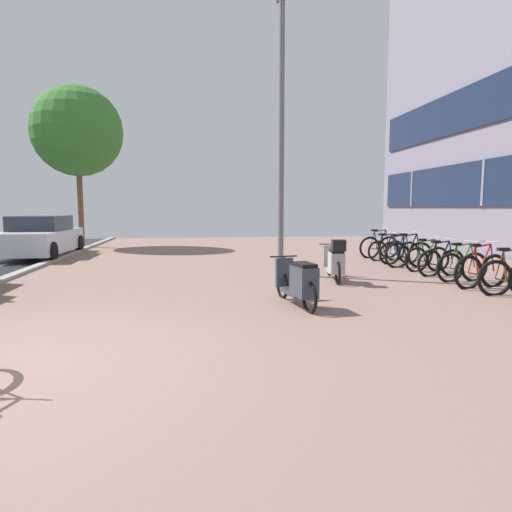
{
  "coord_description": "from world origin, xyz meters",
  "views": [
    {
      "loc": [
        1.89,
        -4.73,
        1.65
      ],
      "look_at": [
        2.87,
        2.01,
        0.91
      ],
      "focal_mm": 30.78,
      "sensor_mm": 36.0,
      "label": 1
    }
  ],
  "objects_px": {
    "bicycle_rack_03": "(462,267)",
    "parked_car_far": "(40,237)",
    "bicycle_rack_08": "(386,250)",
    "bicycle_rack_07": "(399,252)",
    "lamp_post": "(281,124)",
    "bicycle_rack_09": "(379,247)",
    "scooter_mid": "(299,282)",
    "bicycle_rack_05": "(427,259)",
    "street_tree": "(77,131)",
    "scooter_near": "(335,261)",
    "bicycle_rack_02": "(481,271)",
    "bicycle_rack_04": "(441,262)",
    "bicycle_rack_01": "(510,277)",
    "bicycle_rack_06": "(409,255)"
  },
  "relations": [
    {
      "from": "bicycle_rack_04",
      "to": "bicycle_rack_07",
      "type": "distance_m",
      "value": 2.39
    },
    {
      "from": "street_tree",
      "to": "scooter_near",
      "type": "bearing_deg",
      "value": -51.97
    },
    {
      "from": "bicycle_rack_05",
      "to": "parked_car_far",
      "type": "distance_m",
      "value": 12.44
    },
    {
      "from": "bicycle_rack_04",
      "to": "street_tree",
      "type": "height_order",
      "value": "street_tree"
    },
    {
      "from": "bicycle_rack_08",
      "to": "scooter_near",
      "type": "relative_size",
      "value": 0.7
    },
    {
      "from": "scooter_mid",
      "to": "street_tree",
      "type": "relative_size",
      "value": 0.26
    },
    {
      "from": "street_tree",
      "to": "bicycle_rack_07",
      "type": "bearing_deg",
      "value": -34.12
    },
    {
      "from": "bicycle_rack_03",
      "to": "scooter_mid",
      "type": "distance_m",
      "value": 4.71
    },
    {
      "from": "bicycle_rack_02",
      "to": "scooter_near",
      "type": "bearing_deg",
      "value": 156.03
    },
    {
      "from": "scooter_mid",
      "to": "parked_car_far",
      "type": "bearing_deg",
      "value": 128.13
    },
    {
      "from": "bicycle_rack_03",
      "to": "bicycle_rack_08",
      "type": "height_order",
      "value": "bicycle_rack_03"
    },
    {
      "from": "bicycle_rack_08",
      "to": "bicycle_rack_06",
      "type": "bearing_deg",
      "value": -92.66
    },
    {
      "from": "bicycle_rack_07",
      "to": "bicycle_rack_06",
      "type": "bearing_deg",
      "value": -98.2
    },
    {
      "from": "bicycle_rack_08",
      "to": "scooter_near",
      "type": "bearing_deg",
      "value": -128.95
    },
    {
      "from": "bicycle_rack_07",
      "to": "lamp_post",
      "type": "height_order",
      "value": "lamp_post"
    },
    {
      "from": "bicycle_rack_08",
      "to": "bicycle_rack_07",
      "type": "bearing_deg",
      "value": -87.07
    },
    {
      "from": "scooter_mid",
      "to": "parked_car_far",
      "type": "height_order",
      "value": "parked_car_far"
    },
    {
      "from": "street_tree",
      "to": "scooter_mid",
      "type": "bearing_deg",
      "value": -62.72
    },
    {
      "from": "bicycle_rack_07",
      "to": "scooter_near",
      "type": "bearing_deg",
      "value": -136.58
    },
    {
      "from": "lamp_post",
      "to": "parked_car_far",
      "type": "bearing_deg",
      "value": 143.98
    },
    {
      "from": "bicycle_rack_03",
      "to": "parked_car_far",
      "type": "bearing_deg",
      "value": 148.56
    },
    {
      "from": "bicycle_rack_02",
      "to": "bicycle_rack_07",
      "type": "distance_m",
      "value": 3.98
    },
    {
      "from": "bicycle_rack_02",
      "to": "bicycle_rack_09",
      "type": "distance_m",
      "value": 5.57
    },
    {
      "from": "bicycle_rack_03",
      "to": "lamp_post",
      "type": "bearing_deg",
      "value": 158.55
    },
    {
      "from": "scooter_mid",
      "to": "bicycle_rack_05",
      "type": "bearing_deg",
      "value": 39.48
    },
    {
      "from": "bicycle_rack_01",
      "to": "street_tree",
      "type": "bearing_deg",
      "value": 131.44
    },
    {
      "from": "bicycle_rack_02",
      "to": "bicycle_rack_06",
      "type": "xyz_separation_m",
      "value": [
        0.04,
        3.18,
        0.01
      ]
    },
    {
      "from": "bicycle_rack_05",
      "to": "parked_car_far",
      "type": "height_order",
      "value": "parked_car_far"
    },
    {
      "from": "bicycle_rack_04",
      "to": "bicycle_rack_09",
      "type": "bearing_deg",
      "value": 87.58
    },
    {
      "from": "bicycle_rack_08",
      "to": "lamp_post",
      "type": "bearing_deg",
      "value": -147.87
    },
    {
      "from": "bicycle_rack_03",
      "to": "scooter_mid",
      "type": "relative_size",
      "value": 0.76
    },
    {
      "from": "bicycle_rack_01",
      "to": "bicycle_rack_09",
      "type": "relative_size",
      "value": 0.92
    },
    {
      "from": "scooter_near",
      "to": "lamp_post",
      "type": "relative_size",
      "value": 0.27
    },
    {
      "from": "bicycle_rack_04",
      "to": "parked_car_far",
      "type": "xyz_separation_m",
      "value": [
        -11.18,
        6.06,
        0.32
      ]
    },
    {
      "from": "bicycle_rack_04",
      "to": "bicycle_rack_07",
      "type": "bearing_deg",
      "value": 87.75
    },
    {
      "from": "bicycle_rack_07",
      "to": "parked_car_far",
      "type": "relative_size",
      "value": 0.31
    },
    {
      "from": "bicycle_rack_02",
      "to": "parked_car_far",
      "type": "bearing_deg",
      "value": 145.46
    },
    {
      "from": "street_tree",
      "to": "bicycle_rack_03",
      "type": "bearing_deg",
      "value": -44.37
    },
    {
      "from": "bicycle_rack_01",
      "to": "bicycle_rack_08",
      "type": "distance_m",
      "value": 5.56
    },
    {
      "from": "bicycle_rack_08",
      "to": "bicycle_rack_03",
      "type": "bearing_deg",
      "value": -90.28
    },
    {
      "from": "bicycle_rack_04",
      "to": "bicycle_rack_02",
      "type": "bearing_deg",
      "value": -92.25
    },
    {
      "from": "bicycle_rack_03",
      "to": "bicycle_rack_09",
      "type": "bearing_deg",
      "value": 88.38
    },
    {
      "from": "lamp_post",
      "to": "bicycle_rack_02",
      "type": "bearing_deg",
      "value": -31.51
    },
    {
      "from": "bicycle_rack_07",
      "to": "scooter_near",
      "type": "relative_size",
      "value": 0.74
    },
    {
      "from": "bicycle_rack_09",
      "to": "lamp_post",
      "type": "relative_size",
      "value": 0.22
    },
    {
      "from": "bicycle_rack_05",
      "to": "lamp_post",
      "type": "distance_m",
      "value": 5.16
    },
    {
      "from": "scooter_mid",
      "to": "street_tree",
      "type": "height_order",
      "value": "street_tree"
    },
    {
      "from": "bicycle_rack_02",
      "to": "street_tree",
      "type": "relative_size",
      "value": 0.21
    },
    {
      "from": "bicycle_rack_01",
      "to": "bicycle_rack_03",
      "type": "relative_size",
      "value": 1.01
    },
    {
      "from": "scooter_near",
      "to": "lamp_post",
      "type": "bearing_deg",
      "value": 133.31
    }
  ]
}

